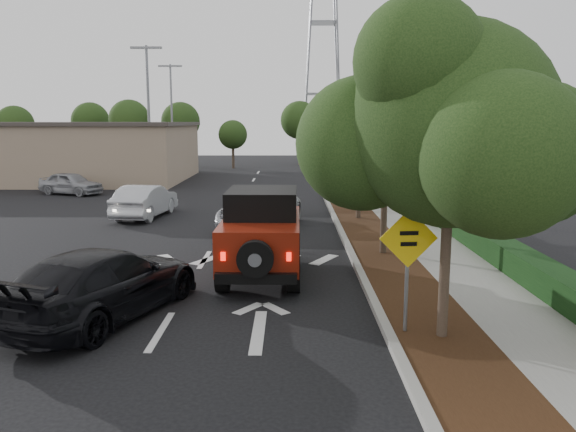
{
  "coord_description": "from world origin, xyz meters",
  "views": [
    {
      "loc": [
        2.64,
        -10.89,
        4.23
      ],
      "look_at": [
        2.59,
        3.0,
        1.88
      ],
      "focal_mm": 35.0,
      "sensor_mm": 36.0,
      "label": 1
    }
  ],
  "objects_px": {
    "red_jeep": "(262,232)",
    "silver_suv_ahead": "(260,210)",
    "speed_hump_sign": "(408,254)",
    "black_suv_oncoming": "(103,283)"
  },
  "relations": [
    {
      "from": "red_jeep",
      "to": "speed_hump_sign",
      "type": "height_order",
      "value": "speed_hump_sign"
    },
    {
      "from": "silver_suv_ahead",
      "to": "speed_hump_sign",
      "type": "xyz_separation_m",
      "value": [
        3.5,
        -11.72,
        0.99
      ]
    },
    {
      "from": "red_jeep",
      "to": "silver_suv_ahead",
      "type": "height_order",
      "value": "red_jeep"
    },
    {
      "from": "red_jeep",
      "to": "silver_suv_ahead",
      "type": "relative_size",
      "value": 0.92
    },
    {
      "from": "speed_hump_sign",
      "to": "red_jeep",
      "type": "bearing_deg",
      "value": 118.34
    },
    {
      "from": "silver_suv_ahead",
      "to": "speed_hump_sign",
      "type": "distance_m",
      "value": 12.27
    },
    {
      "from": "black_suv_oncoming",
      "to": "speed_hump_sign",
      "type": "xyz_separation_m",
      "value": [
        6.34,
        -1.15,
        0.93
      ]
    },
    {
      "from": "red_jeep",
      "to": "black_suv_oncoming",
      "type": "xyz_separation_m",
      "value": [
        -3.29,
        -3.48,
        -0.44
      ]
    },
    {
      "from": "red_jeep",
      "to": "silver_suv_ahead",
      "type": "distance_m",
      "value": 7.12
    },
    {
      "from": "red_jeep",
      "to": "black_suv_oncoming",
      "type": "height_order",
      "value": "red_jeep"
    }
  ]
}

